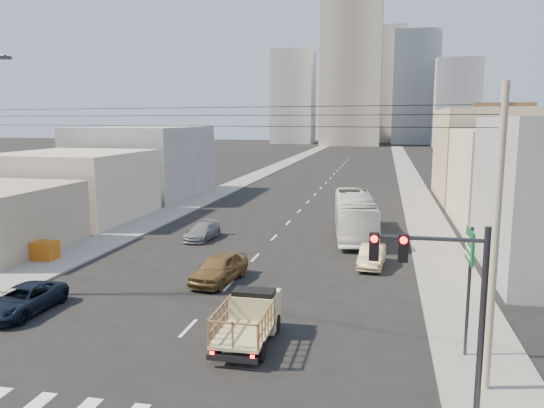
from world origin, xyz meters
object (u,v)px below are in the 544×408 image
at_px(utility_pole, 495,237).
at_px(flatbed_pickup, 249,316).
at_px(sedan_grey, 203,232).
at_px(traffic_signal, 445,293).
at_px(sedan_tan, 372,256).
at_px(sedan_brown, 219,268).
at_px(navy_pickup, 23,300).
at_px(crate_stack, 42,250).
at_px(green_sign, 469,261).
at_px(city_bus, 355,215).

bearing_deg(utility_pole, flatbed_pickup, 165.78).
relative_size(sedan_grey, traffic_signal, 0.69).
distance_m(flatbed_pickup, traffic_signal, 8.82).
bearing_deg(sedan_tan, sedan_brown, -145.01).
height_order(flatbed_pickup, navy_pickup, flatbed_pickup).
xyz_separation_m(flatbed_pickup, sedan_grey, (-8.00, 17.15, -0.50)).
relative_size(sedan_brown, utility_pole, 0.46).
bearing_deg(sedan_brown, sedan_tan, 39.51).
distance_m(flatbed_pickup, navy_pickup, 11.06).
relative_size(traffic_signal, crate_stack, 3.33).
bearing_deg(traffic_signal, crate_stack, 148.50).
relative_size(sedan_grey, crate_stack, 2.29).
xyz_separation_m(navy_pickup, sedan_tan, (15.54, 11.28, 0.02)).
distance_m(traffic_signal, crate_stack, 26.92).
bearing_deg(crate_stack, green_sign, -20.32).
bearing_deg(sedan_brown, flatbed_pickup, -55.33).
height_order(sedan_grey, utility_pole, utility_pole).
bearing_deg(navy_pickup, traffic_signal, -16.75).
xyz_separation_m(flatbed_pickup, utility_pole, (8.59, -2.18, 4.09)).
distance_m(sedan_brown, sedan_tan, 9.47).
bearing_deg(navy_pickup, green_sign, -1.12).
bearing_deg(traffic_signal, sedan_grey, 124.24).
distance_m(sedan_grey, utility_pole, 25.88).
height_order(sedan_brown, utility_pole, utility_pole).
bearing_deg(green_sign, utility_pole, -82.33).
height_order(sedan_tan, sedan_grey, sedan_tan).
bearing_deg(navy_pickup, crate_stack, 121.39).
bearing_deg(traffic_signal, sedan_brown, 130.89).
xyz_separation_m(city_bus, utility_pole, (5.59, -22.96, 3.56)).
bearing_deg(green_sign, navy_pickup, 178.07).
relative_size(green_sign, utility_pole, 0.50).
height_order(flatbed_pickup, city_bus, city_bus).
height_order(navy_pickup, utility_pole, utility_pole).
xyz_separation_m(city_bus, sedan_grey, (-11.00, -3.64, -1.03)).
xyz_separation_m(sedan_brown, sedan_grey, (-4.40, 9.75, -0.19)).
distance_m(city_bus, sedan_brown, 14.94).
height_order(traffic_signal, crate_stack, traffic_signal).
bearing_deg(navy_pickup, city_bus, 55.56).
height_order(flatbed_pickup, sedan_grey, flatbed_pickup).
bearing_deg(green_sign, sedan_brown, 149.17).
relative_size(flatbed_pickup, city_bus, 0.38).
xyz_separation_m(navy_pickup, traffic_signal, (17.87, -5.66, 3.45)).
bearing_deg(flatbed_pickup, crate_stack, 149.78).
height_order(sedan_brown, green_sign, green_sign).
bearing_deg(green_sign, flatbed_pickup, -177.75).
distance_m(navy_pickup, utility_pole, 20.37).
bearing_deg(crate_stack, city_bus, 31.34).
relative_size(city_bus, utility_pole, 1.17).
height_order(city_bus, sedan_brown, city_bus).
height_order(sedan_tan, green_sign, green_sign).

